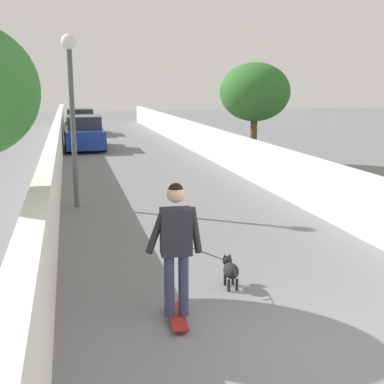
% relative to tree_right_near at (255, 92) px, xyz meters
% --- Properties ---
extents(ground_plane, '(80.00, 80.00, 0.00)m').
position_rel_tree_right_near_xyz_m(ground_plane, '(1.00, 4.13, -2.67)').
color(ground_plane, slate).
extents(wall_left, '(48.00, 0.30, 1.48)m').
position_rel_tree_right_near_xyz_m(wall_left, '(-1.00, 7.14, -1.93)').
color(wall_left, silver).
rests_on(wall_left, ground).
extents(fence_right, '(48.00, 0.30, 1.24)m').
position_rel_tree_right_near_xyz_m(fence_right, '(-1.00, 1.12, -2.05)').
color(fence_right, white).
rests_on(fence_right, ground).
extents(tree_right_near, '(2.59, 2.59, 3.75)m').
position_rel_tree_right_near_xyz_m(tree_right_near, '(0.00, 0.00, 0.00)').
color(tree_right_near, brown).
rests_on(tree_right_near, ground).
extents(lamp_post, '(0.36, 0.36, 4.09)m').
position_rel_tree_right_near_xyz_m(lamp_post, '(-5.19, 6.59, 0.15)').
color(lamp_post, '#4C4C51').
rests_on(lamp_post, ground).
extents(skateboard, '(0.81, 0.26, 0.08)m').
position_rel_tree_right_near_xyz_m(skateboard, '(-11.70, 5.48, -2.60)').
color(skateboard, maroon).
rests_on(skateboard, ground).
extents(person_skateboarder, '(0.25, 0.71, 1.71)m').
position_rel_tree_right_near_xyz_m(person_skateboarder, '(-11.70, 5.48, -1.59)').
color(person_skateboarder, '#333859').
rests_on(person_skateboarder, skateboard).
extents(dog, '(1.16, 1.13, 1.06)m').
position_rel_tree_right_near_xyz_m(dog, '(-10.83, 4.48, -2.40)').
color(dog, black).
rests_on(dog, ground).
extents(car_near, '(4.15, 1.80, 1.54)m').
position_rel_tree_right_near_xyz_m(car_near, '(6.27, 5.99, -1.95)').
color(car_near, navy).
rests_on(car_near, ground).
extents(car_far, '(4.24, 1.80, 1.54)m').
position_rel_tree_right_near_xyz_m(car_far, '(13.66, 5.99, -1.95)').
color(car_far, '#336B38').
rests_on(car_far, ground).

